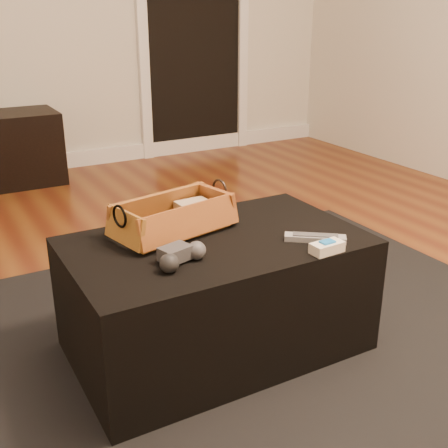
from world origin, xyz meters
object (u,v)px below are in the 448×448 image
game_controller (180,255)px  tv_remote (172,228)px  cream_gadget (327,247)px  ottoman (216,294)px  wicker_basket (174,219)px  silver_remote (315,238)px

game_controller → tv_remote: bearing=71.9°
tv_remote → cream_gadget: 0.53m
ottoman → tv_remote: bearing=135.4°
ottoman → cream_gadget: size_ratio=8.93×
tv_remote → game_controller: size_ratio=1.19×
ottoman → wicker_basket: bearing=125.9°
silver_remote → tv_remote: bearing=144.7°
wicker_basket → game_controller: bearing=-110.3°
wicker_basket → cream_gadget: size_ratio=4.16×
tv_remote → silver_remote: size_ratio=1.18×
wicker_basket → game_controller: size_ratio=2.45×
wicker_basket → game_controller: wicker_basket is taller
ottoman → tv_remote: size_ratio=4.42×
ottoman → cream_gadget: (0.26, -0.27, 0.23)m
wicker_basket → cream_gadget: wicker_basket is taller
game_controller → silver_remote: (0.47, -0.06, -0.02)m
ottoman → silver_remote: bearing=-31.0°
tv_remote → game_controller: bearing=-126.8°
wicker_basket → silver_remote: bearing=-38.5°
silver_remote → wicker_basket: bearing=141.5°
game_controller → silver_remote: game_controller is taller
tv_remote → silver_remote: tv_remote is taller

